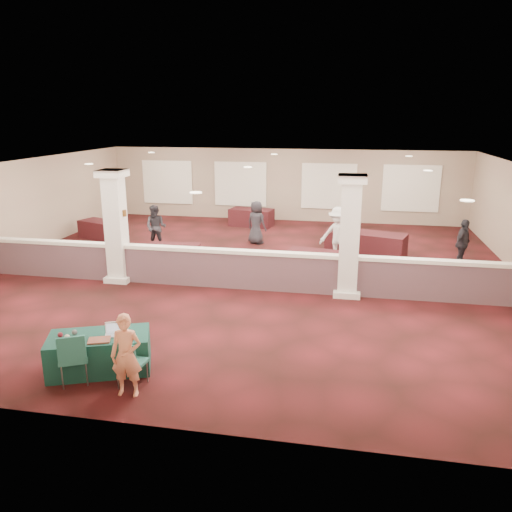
% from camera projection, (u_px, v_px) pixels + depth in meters
% --- Properties ---
extents(ground, '(16.00, 16.00, 0.00)m').
position_uv_depth(ground, '(248.00, 272.00, 15.30)').
color(ground, '#421013').
rests_on(ground, ground).
extents(wall_back, '(16.00, 0.04, 3.20)m').
position_uv_depth(wall_back, '(284.00, 185.00, 22.43)').
color(wall_back, gray).
rests_on(wall_back, ground).
extents(wall_front, '(16.00, 0.04, 3.20)m').
position_uv_depth(wall_front, '(138.00, 330.00, 7.30)').
color(wall_front, gray).
rests_on(wall_front, ground).
extents(wall_left, '(0.04, 16.00, 3.20)m').
position_uv_depth(wall_left, '(9.00, 211.00, 16.31)').
color(wall_left, gray).
rests_on(wall_left, ground).
extents(ceiling, '(16.00, 16.00, 0.02)m').
position_uv_depth(ceiling, '(248.00, 167.00, 14.43)').
color(ceiling, white).
rests_on(ceiling, wall_back).
extents(partition_wall, '(15.60, 0.28, 1.10)m').
position_uv_depth(partition_wall, '(237.00, 268.00, 13.73)').
color(partition_wall, brown).
rests_on(partition_wall, ground).
extents(column_left, '(0.72, 0.72, 3.20)m').
position_uv_depth(column_left, '(116.00, 225.00, 14.07)').
color(column_left, silver).
rests_on(column_left, ground).
extents(column_right, '(0.72, 0.72, 3.20)m').
position_uv_depth(column_right, '(350.00, 235.00, 12.90)').
color(column_right, silver).
rests_on(column_right, ground).
extents(sconce_left, '(0.12, 0.12, 0.18)m').
position_uv_depth(sconce_left, '(106.00, 212.00, 14.02)').
color(sconce_left, brown).
rests_on(sconce_left, column_left).
extents(sconce_right, '(0.12, 0.12, 0.18)m').
position_uv_depth(sconce_right, '(124.00, 213.00, 13.92)').
color(sconce_right, brown).
rests_on(sconce_right, column_left).
extents(near_table, '(2.04, 1.51, 0.70)m').
position_uv_depth(near_table, '(100.00, 353.00, 9.33)').
color(near_table, '#0F392A').
rests_on(near_table, ground).
extents(conf_chair_main, '(0.50, 0.50, 0.90)m').
position_uv_depth(conf_chair_main, '(129.00, 360.00, 8.66)').
color(conf_chair_main, '#1C5251').
rests_on(conf_chair_main, ground).
extents(conf_chair_side, '(0.67, 0.67, 0.98)m').
position_uv_depth(conf_chair_side, '(73.00, 355.00, 8.75)').
color(conf_chair_side, '#1C5251').
rests_on(conf_chair_side, ground).
extents(woman, '(0.56, 0.41, 1.46)m').
position_uv_depth(woman, '(126.00, 355.00, 8.41)').
color(woman, tan).
rests_on(woman, ground).
extents(far_table_front_left, '(1.71, 0.98, 0.66)m').
position_uv_depth(far_table_front_left, '(174.00, 255.00, 15.95)').
color(far_table_front_left, black).
rests_on(far_table_front_left, ground).
extents(far_table_front_center, '(1.79, 1.12, 0.68)m').
position_uv_depth(far_table_front_center, '(315.00, 262.00, 15.13)').
color(far_table_front_center, black).
rests_on(far_table_front_center, ground).
extents(far_table_front_right, '(2.17, 1.51, 0.80)m').
position_uv_depth(far_table_front_right, '(376.00, 245.00, 16.89)').
color(far_table_front_right, black).
rests_on(far_table_front_right, ground).
extents(far_table_back_left, '(1.88, 1.35, 0.69)m').
position_uv_depth(far_table_back_left, '(101.00, 229.00, 19.40)').
color(far_table_back_left, black).
rests_on(far_table_back_left, ground).
extents(far_table_back_center, '(1.95, 1.23, 0.74)m').
position_uv_depth(far_table_back_center, '(251.00, 217.00, 21.56)').
color(far_table_back_center, black).
rests_on(far_table_back_center, ground).
extents(far_table_back_right, '(1.78, 1.02, 0.69)m').
position_uv_depth(far_table_back_right, '(350.00, 241.00, 17.69)').
color(far_table_back_right, black).
rests_on(far_table_back_right, ground).
extents(attendee_a, '(0.77, 0.43, 1.59)m').
position_uv_depth(attendee_a, '(156.00, 227.00, 17.70)').
color(attendee_a, black).
rests_on(attendee_a, ground).
extents(attendee_b, '(1.29, 0.85, 1.85)m').
position_uv_depth(attendee_b, '(338.00, 236.00, 15.93)').
color(attendee_b, beige).
rests_on(attendee_b, ground).
extents(attendee_c, '(0.87, 0.99, 1.54)m').
position_uv_depth(attendee_c, '(463.00, 244.00, 15.57)').
color(attendee_c, black).
rests_on(attendee_c, ground).
extents(attendee_d, '(0.90, 0.73, 1.60)m').
position_uv_depth(attendee_d, '(256.00, 222.00, 18.46)').
color(attendee_d, black).
rests_on(attendee_d, ground).
extents(laptop_base, '(0.38, 0.32, 0.02)m').
position_uv_depth(laptop_base, '(114.00, 335.00, 9.24)').
color(laptop_base, silver).
rests_on(laptop_base, near_table).
extents(laptop_screen, '(0.30, 0.12, 0.21)m').
position_uv_depth(laptop_screen, '(114.00, 327.00, 9.31)').
color(laptop_screen, silver).
rests_on(laptop_screen, near_table).
extents(screen_glow, '(0.27, 0.11, 0.18)m').
position_uv_depth(screen_glow, '(114.00, 328.00, 9.31)').
color(screen_glow, silver).
rests_on(screen_glow, near_table).
extents(knitting, '(0.46, 0.41, 0.03)m').
position_uv_depth(knitting, '(99.00, 340.00, 9.01)').
color(knitting, '#AE3E1B').
rests_on(knitting, near_table).
extents(yarn_cream, '(0.11, 0.11, 0.11)m').
position_uv_depth(yarn_cream, '(67.00, 337.00, 9.04)').
color(yarn_cream, beige).
rests_on(yarn_cream, near_table).
extents(yarn_red, '(0.10, 0.10, 0.10)m').
position_uv_depth(yarn_red, '(60.00, 335.00, 9.15)').
color(yarn_red, maroon).
rests_on(yarn_red, near_table).
extents(yarn_grey, '(0.10, 0.10, 0.10)m').
position_uv_depth(yarn_grey, '(74.00, 332.00, 9.26)').
color(yarn_grey, '#4D4C52').
rests_on(yarn_grey, near_table).
extents(scissors, '(0.12, 0.07, 0.01)m').
position_uv_depth(scissors, '(132.00, 339.00, 9.09)').
color(scissors, red).
rests_on(scissors, near_table).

